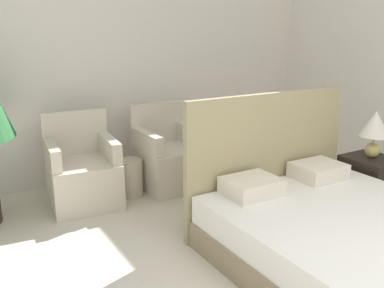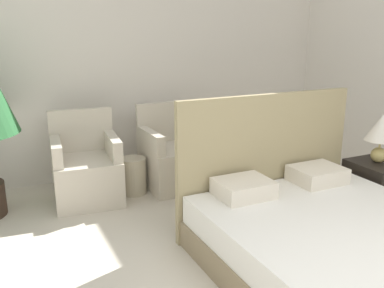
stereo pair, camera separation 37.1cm
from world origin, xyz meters
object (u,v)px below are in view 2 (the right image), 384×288
object	(u,v)px
armchair_near_window_left	(87,173)
side_table	(133,176)
bed	(336,243)
armchair_near_window_right	(174,161)
table_lamp	(382,131)
nightstand	(375,188)

from	to	relation	value
armchair_near_window_left	side_table	world-z (taller)	armchair_near_window_left
bed	armchair_near_window_left	distance (m)	2.62
side_table	bed	bearing A→B (deg)	-68.91
armchair_near_window_left	armchair_near_window_right	size ratio (longest dim) A/B	1.00
side_table	armchair_near_window_right	bearing A→B (deg)	2.35
armchair_near_window_right	table_lamp	distance (m)	2.22
nightstand	side_table	size ratio (longest dim) A/B	1.30
armchair_near_window_left	table_lamp	world-z (taller)	table_lamp
nightstand	side_table	xyz separation A→B (m)	(-2.00, 1.55, -0.06)
armchair_near_window_right	nightstand	bearing A→B (deg)	-47.45
side_table	armchair_near_window_left	bearing A→B (deg)	177.66
nightstand	armchair_near_window_right	bearing A→B (deg)	133.65
nightstand	bed	bearing A→B (deg)	-149.75
bed	armchair_near_window_right	xyz separation A→B (m)	(-0.35, 2.23, 0.04)
bed	nightstand	distance (m)	1.33
bed	side_table	size ratio (longest dim) A/B	5.04
bed	nightstand	xyz separation A→B (m)	(1.15, 0.67, 0.00)
bed	table_lamp	distance (m)	1.46
armchair_near_window_left	armchair_near_window_right	world-z (taller)	same
armchair_near_window_left	side_table	distance (m)	0.52
armchair_near_window_left	nightstand	size ratio (longest dim) A/B	1.78
table_lamp	side_table	size ratio (longest dim) A/B	1.16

